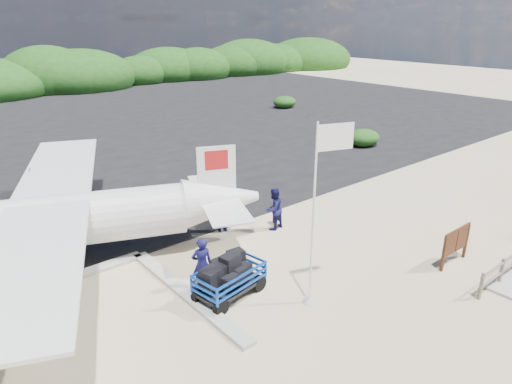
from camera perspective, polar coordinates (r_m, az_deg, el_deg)
ground at (r=17.56m, az=6.71°, el=-9.58°), size 160.00×160.00×0.00m
asphalt_apron at (r=42.73m, az=-23.80°, el=7.14°), size 90.00×50.00×0.04m
lagoon at (r=14.90m, az=-24.43°, el=-17.81°), size 9.00×7.00×0.40m
baggage_cart at (r=15.98m, az=-3.27°, el=-12.85°), size 2.80×1.88×1.30m
flagpole at (r=15.75m, az=6.65°, el=-13.53°), size 1.32×0.89×6.11m
signboard at (r=19.35m, az=23.33°, el=-8.25°), size 1.88×0.18×1.55m
crew_a at (r=15.93m, az=-6.78°, el=-8.94°), size 0.83×0.68×1.96m
crew_b at (r=20.22m, az=2.25°, el=-2.14°), size 1.02×0.85×1.93m
crew_c at (r=20.03m, az=-4.17°, el=-2.53°), size 1.17×0.78×1.84m
aircraft_large at (r=39.96m, az=-2.53°, el=8.05°), size 23.30×23.30×5.34m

